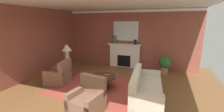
# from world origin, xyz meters

# --- Properties ---
(ground_plane) EXTENTS (8.49, 8.49, 0.00)m
(ground_plane) POSITION_xyz_m (0.00, 0.00, 0.00)
(ground_plane) COLOR brown
(wall_fireplace) EXTENTS (7.13, 0.12, 2.99)m
(wall_fireplace) POSITION_xyz_m (0.00, 3.16, 1.49)
(wall_fireplace) COLOR brown
(wall_fireplace) RESTS_ON ground_plane
(wall_window) EXTENTS (0.12, 6.81, 2.99)m
(wall_window) POSITION_xyz_m (-3.32, 0.30, 1.49)
(wall_window) COLOR brown
(wall_window) RESTS_ON ground_plane
(ceiling_panel) EXTENTS (7.13, 6.81, 0.06)m
(ceiling_panel) POSITION_xyz_m (0.00, 0.30, 3.02)
(ceiling_panel) COLOR white
(crown_moulding) EXTENTS (7.13, 0.08, 0.12)m
(crown_moulding) POSITION_xyz_m (0.00, 3.08, 2.91)
(crown_moulding) COLOR white
(area_rug) EXTENTS (3.74, 2.47, 0.01)m
(area_rug) POSITION_xyz_m (-0.07, 0.12, 0.01)
(area_rug) COLOR #993D33
(area_rug) RESTS_ON ground_plane
(fireplace) EXTENTS (1.80, 0.35, 1.25)m
(fireplace) POSITION_xyz_m (-0.02, 2.95, 0.59)
(fireplace) COLOR white
(fireplace) RESTS_ON ground_plane
(mantel_mirror) EXTENTS (1.33, 0.04, 1.00)m
(mantel_mirror) POSITION_xyz_m (-0.02, 3.07, 1.90)
(mantel_mirror) COLOR silver
(sofa) EXTENTS (1.11, 2.18, 0.85)m
(sofa) POSITION_xyz_m (1.52, -0.06, 0.30)
(sofa) COLOR beige
(sofa) RESTS_ON ground_plane
(armchair_near_window) EXTENTS (0.93, 0.93, 0.95)m
(armchair_near_window) POSITION_xyz_m (-1.81, -0.12, 0.31)
(armchair_near_window) COLOR brown
(armchair_near_window) RESTS_ON ground_plane
(armchair_facing_fireplace) EXTENTS (0.92, 0.92, 0.95)m
(armchair_facing_fireplace) POSITION_xyz_m (0.17, -1.37, 0.31)
(armchair_facing_fireplace) COLOR brown
(armchair_facing_fireplace) RESTS_ON ground_plane
(coffee_table) EXTENTS (1.00, 1.00, 0.45)m
(coffee_table) POSITION_xyz_m (-0.07, 0.12, 0.34)
(coffee_table) COLOR #2D2319
(coffee_table) RESTS_ON ground_plane
(side_table) EXTENTS (0.56, 0.56, 0.70)m
(side_table) POSITION_xyz_m (-2.02, 0.72, 0.40)
(side_table) COLOR #2D2319
(side_table) RESTS_ON ground_plane
(table_lamp) EXTENTS (0.44, 0.44, 0.75)m
(table_lamp) POSITION_xyz_m (-2.02, 0.72, 1.22)
(table_lamp) COLOR beige
(table_lamp) RESTS_ON side_table
(vase_mantel_left) EXTENTS (0.16, 0.16, 0.43)m
(vase_mantel_left) POSITION_xyz_m (-0.57, 2.90, 1.46)
(vase_mantel_left) COLOR #33703D
(vase_mantel_left) RESTS_ON fireplace
(vase_mantel_right) EXTENTS (0.14, 0.14, 0.25)m
(vase_mantel_right) POSITION_xyz_m (0.53, 2.90, 1.37)
(vase_mantel_right) COLOR black
(vase_mantel_right) RESTS_ON fireplace
(book_red_cover) EXTENTS (0.25, 0.24, 0.04)m
(book_red_cover) POSITION_xyz_m (0.09, 0.25, 0.47)
(book_red_cover) COLOR maroon
(book_red_cover) RESTS_ON coffee_table
(potted_plant) EXTENTS (0.56, 0.56, 0.83)m
(potted_plant) POSITION_xyz_m (2.03, 2.58, 0.49)
(potted_plant) COLOR #A8754C
(potted_plant) RESTS_ON ground_plane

